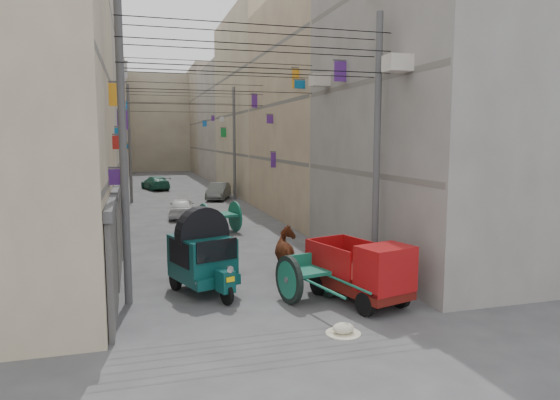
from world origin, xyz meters
name	(u,v)px	position (x,y,z in m)	size (l,w,h in m)	color
ground	(344,394)	(0.00, 0.00, 0.00)	(140.00, 140.00, 0.00)	#404042
building_row_left	(69,111)	(-8.00, 34.13, 6.46)	(8.00, 62.00, 14.00)	#C6B696
building_row_right	(271,114)	(8.00, 34.13, 6.46)	(8.00, 62.00, 14.00)	gray
end_cap_building	(158,124)	(0.00, 66.00, 6.50)	(22.00, 10.00, 13.00)	tan
shutters_left	(119,222)	(-3.92, 10.38, 1.49)	(0.18, 14.40, 2.88)	#454549
signboards	(194,155)	(-0.01, 21.66, 3.43)	(8.22, 40.52, 5.67)	silver
ac_units	(357,42)	(3.65, 7.67, 7.43)	(0.70, 6.55, 3.35)	beige
utility_poles	(205,146)	(0.00, 17.00, 4.00)	(7.40, 22.20, 8.00)	#505052
overhead_cables	(212,82)	(0.00, 14.40, 6.77)	(7.40, 22.52, 1.12)	black
auto_rickshaw	(203,254)	(-1.55, 6.44, 1.10)	(2.07, 2.76, 1.87)	black
tonga_cart	(308,276)	(1.09, 4.93, 0.67)	(1.64, 3.02, 1.29)	black
mini_truck	(366,274)	(2.43, 4.14, 0.82)	(2.09, 3.27, 1.70)	black
second_cart	(220,217)	(0.39, 15.23, 0.77)	(1.93, 1.79, 1.44)	#16624A
feed_sack	(343,328)	(1.05, 2.47, 0.12)	(0.50, 0.40, 0.25)	beige
horse	(289,254)	(1.19, 7.00, 0.79)	(0.86, 1.88, 1.59)	#5C3516
distant_car_white	(182,208)	(-0.90, 20.33, 0.56)	(1.33, 3.31, 1.13)	silver
distant_car_grey	(218,191)	(2.42, 28.09, 0.60)	(1.27, 3.64, 1.20)	#4E5250
distant_car_green	(156,183)	(-1.65, 36.53, 0.58)	(1.63, 4.01, 1.16)	#226550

